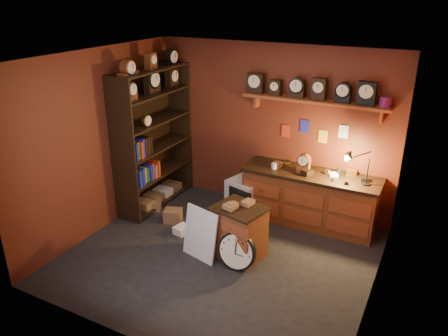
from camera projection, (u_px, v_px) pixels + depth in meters
floor at (220, 256)px, 6.08m from camera, size 4.00×4.00×0.00m
room_shell at (227, 137)px, 5.49m from camera, size 4.02×3.62×2.71m
shelving_unit at (152, 133)px, 7.16m from camera, size 0.47×1.60×2.58m
workbench at (309, 195)px, 6.77m from camera, size 2.10×0.66×1.36m
low_cabinet at (239, 230)px, 5.94m from camera, size 0.76×0.68×0.84m
big_round_clock at (237, 251)px, 5.72m from camera, size 0.53×0.17×0.53m
white_panel at (201, 256)px, 6.07m from camera, size 0.57×0.28×0.73m
mini_fridge at (247, 195)px, 7.22m from camera, size 0.66×0.68×0.56m
floor_box_a at (153, 205)px, 7.32m from camera, size 0.33×0.31×0.16m
floor_box_b at (182, 230)px, 6.62m from camera, size 0.24×0.27×0.12m
floor_box_c at (173, 216)px, 6.94m from camera, size 0.33×0.30×0.20m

